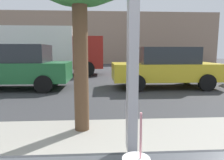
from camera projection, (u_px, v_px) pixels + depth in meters
name	position (u px, v px, depth m)	size (l,w,h in m)	color
ground_plane	(103.00, 85.00, 9.04)	(60.00, 60.00, 0.00)	#38383A
sidewalk_strip	(113.00, 159.00, 2.70)	(16.00, 2.80, 0.13)	#9E998E
building_facade_far	(101.00, 38.00, 24.10)	(28.00, 1.20, 5.98)	gray
parked_car_green	(17.00, 67.00, 8.00)	(4.17, 2.01, 1.73)	#236B38
parked_car_yellow	(165.00, 67.00, 8.37)	(4.28, 2.01, 1.64)	gold
box_truck	(42.00, 49.00, 12.59)	(7.20, 2.44, 2.90)	silver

